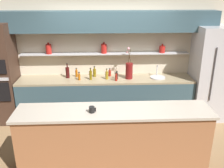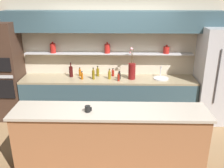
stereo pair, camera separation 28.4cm
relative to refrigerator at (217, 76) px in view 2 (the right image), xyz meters
The scene contains 18 objects.
ground_plane 2.69m from the refrigerator, 151.30° to the right, with size 12.00×12.00×0.00m, color olive.
back_wall_unit 2.28m from the refrigerator, behind, with size 5.20×0.44×2.60m.
back_counter_unit 2.34m from the refrigerator, behind, with size 3.70×0.62×0.92m.
island_counter 2.79m from the refrigerator, 142.98° to the right, with size 2.93×0.61×1.02m.
refrigerator is the anchor object (origin of this frame).
oven_tower 4.47m from the refrigerator, behind, with size 0.64×0.64×2.10m.
flower_vase 1.79m from the refrigerator, behind, with size 0.15×0.15×0.68m.
sink_fixture 1.16m from the refrigerator, behind, with size 0.32×0.32×0.25m.
bottle_oil_0 2.25m from the refrigerator, behind, with size 0.06×0.06×0.23m.
bottle_wine_1 3.09m from the refrigerator, behind, with size 0.08×0.08×0.32m.
bottle_sauce_2 2.06m from the refrigerator, behind, with size 0.05×0.05×0.18m.
bottle_oil_3 2.52m from the refrigerator, behind, with size 0.06×0.06×0.23m.
bottle_oil_4 2.59m from the refrigerator, behind, with size 0.06×0.06×0.25m.
bottle_sauce_5 2.19m from the refrigerator, behind, with size 0.06×0.06×0.17m.
bottle_sauce_6 2.91m from the refrigerator, behind, with size 0.05×0.05×0.19m.
bottle_sauce_7 2.04m from the refrigerator, behind, with size 0.05×0.05×0.17m.
bottle_sauce_8 2.83m from the refrigerator, behind, with size 0.05×0.05×0.17m.
coffee_mug 3.04m from the refrigerator, 145.72° to the right, with size 0.10×0.08×0.09m.
Camera 2 is at (0.11, -3.76, 2.69)m, focal length 40.00 mm.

